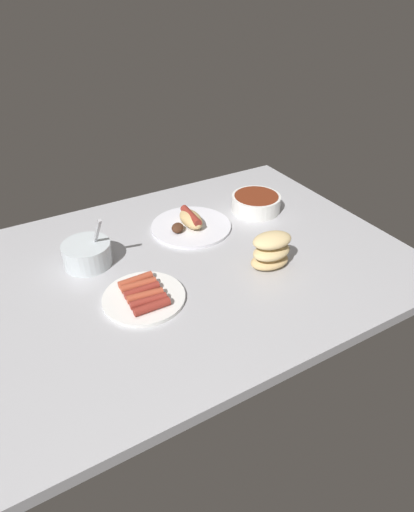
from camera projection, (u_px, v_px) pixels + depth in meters
ground_plane at (190, 265)px, 123.22cm from camera, size 120.00×90.00×3.00cm
bowl_coleslaw at (87, 253)px, 119.17cm from camera, size 13.34×13.34×16.19cm
plate_sausages at (144, 296)px, 107.89cm from camera, size 20.75×20.75×3.11cm
bowl_chili at (256, 202)px, 145.30cm from camera, size 16.34×16.34×5.46cm
plate_hotdog_assembled at (191, 224)px, 136.24cm from camera, size 25.20×25.20×5.61cm
bread_stack at (271, 251)px, 116.71cm from camera, size 12.16×8.93×10.80cm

